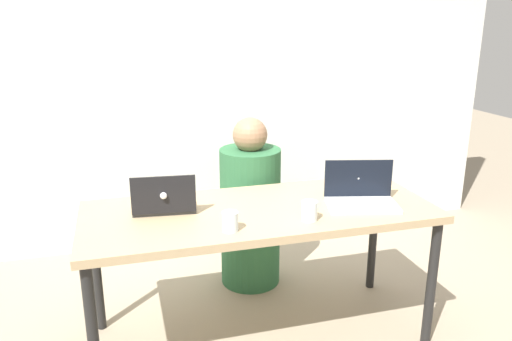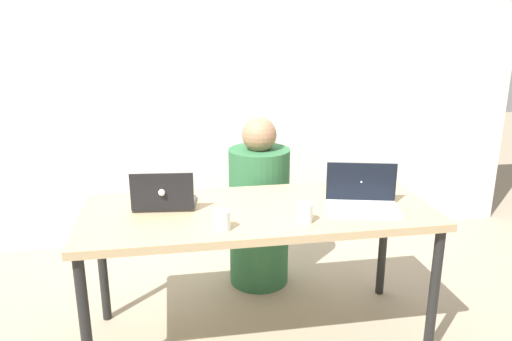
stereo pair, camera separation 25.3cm
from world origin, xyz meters
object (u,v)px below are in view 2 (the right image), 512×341
(laptop_back_left, at_px, (164,199))
(laptop_front_right, at_px, (362,199))
(water_glass_right, at_px, (305,214))
(person_at_center, at_px, (259,212))
(water_glass_left, at_px, (222,222))

(laptop_back_left, bearing_deg, laptop_front_right, 176.04)
(laptop_back_left, bearing_deg, water_glass_right, 161.12)
(person_at_center, height_order, laptop_front_right, person_at_center)
(laptop_front_right, xyz_separation_m, water_glass_right, (-0.33, -0.13, -0.01))
(person_at_center, bearing_deg, water_glass_right, 104.42)
(laptop_front_right, distance_m, water_glass_right, 0.36)
(laptop_front_right, distance_m, water_glass_left, 0.74)
(water_glass_right, relative_size, water_glass_left, 1.04)
(person_at_center, relative_size, water_glass_right, 11.58)
(laptop_back_left, relative_size, water_glass_left, 3.63)
(water_glass_right, distance_m, water_glass_left, 0.39)
(laptop_back_left, height_order, water_glass_left, laptop_back_left)
(water_glass_left, bearing_deg, laptop_back_left, 128.95)
(water_glass_right, xyz_separation_m, water_glass_left, (-0.39, -0.02, -0.00))
(laptop_front_right, relative_size, water_glass_left, 4.41)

